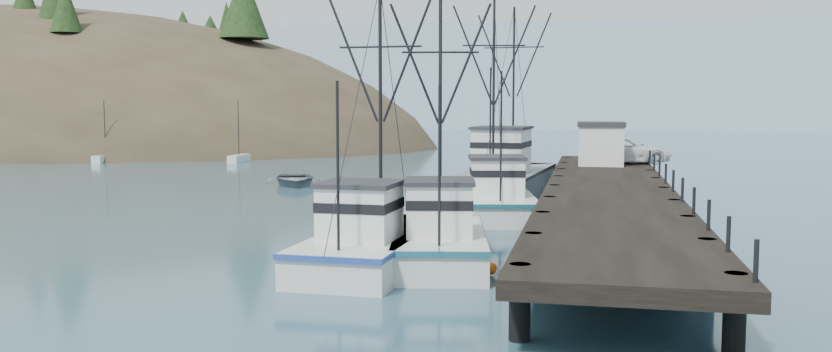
{
  "coord_description": "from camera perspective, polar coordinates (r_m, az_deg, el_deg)",
  "views": [
    {
      "loc": [
        13.08,
        -24.47,
        6.14
      ],
      "look_at": [
        4.82,
        13.94,
        2.5
      ],
      "focal_mm": 35.0,
      "sensor_mm": 36.0,
      "label": 1
    }
  ],
  "objects": [
    {
      "name": "ground",
      "position": [
        28.42,
        -15.73,
        -7.39
      ],
      "size": [
        400.0,
        400.0,
        0.0
      ],
      "primitive_type": "plane",
      "color": "#2D5164",
      "rests_on": "ground"
    },
    {
      "name": "trawler_far",
      "position": [
        44.12,
        5.52,
        -1.66
      ],
      "size": [
        5.7,
        12.06,
        12.16
      ],
      "color": "silver",
      "rests_on": "ground"
    },
    {
      "name": "distant_ridge_far",
      "position": [
        216.18,
        -2.08,
        3.66
      ],
      "size": [
        180.0,
        25.0,
        18.0
      ],
      "primitive_type": "cube",
      "color": "silver",
      "rests_on": "ground"
    },
    {
      "name": "trawler_mid",
      "position": [
        30.47,
        -3.02,
        -4.77
      ],
      "size": [
        4.01,
        10.88,
        10.85
      ],
      "color": "silver",
      "rests_on": "ground"
    },
    {
      "name": "pier_shed",
      "position": [
        53.72,
        12.89,
        2.26
      ],
      "size": [
        3.0,
        3.2,
        2.8
      ],
      "color": "silver",
      "rests_on": "pier"
    },
    {
      "name": "work_vessel",
      "position": [
        51.62,
        6.49,
        -0.2
      ],
      "size": [
        5.66,
        14.87,
        12.5
      ],
      "color": "slate",
      "rests_on": "ground"
    },
    {
      "name": "pier",
      "position": [
        40.72,
        13.36,
        -1.12
      ],
      "size": [
        6.0,
        44.0,
        2.0
      ],
      "color": "black",
      "rests_on": "ground"
    },
    {
      "name": "moored_sailboats",
      "position": [
        94.55,
        -15.26,
        1.59
      ],
      "size": [
        20.68,
        20.5,
        6.35
      ],
      "color": "silver",
      "rests_on": "ground"
    },
    {
      "name": "distant_ridge",
      "position": [
        194.59,
        11.25,
        3.38
      ],
      "size": [
        360.0,
        40.0,
        26.0
      ],
      "primitive_type": "cube",
      "color": "#9EB2C6",
      "rests_on": "ground"
    },
    {
      "name": "pickup_truck",
      "position": [
        55.65,
        14.52,
        1.71
      ],
      "size": [
        6.36,
        3.79,
        1.66
      ],
      "primitive_type": "imported",
      "rotation": [
        0.0,
        0.0,
        1.75
      ],
      "color": "silver",
      "rests_on": "pier"
    },
    {
      "name": "trawler_near",
      "position": [
        31.23,
        1.68,
        -4.52
      ],
      "size": [
        4.89,
        10.45,
        10.64
      ],
      "color": "silver",
      "rests_on": "ground"
    },
    {
      "name": "motorboat",
      "position": [
        60.11,
        -8.56,
        -0.63
      ],
      "size": [
        6.22,
        7.12,
        1.23
      ],
      "primitive_type": "imported",
      "rotation": [
        0.0,
        0.0,
        0.4
      ],
      "color": "slate",
      "rests_on": "ground"
    }
  ]
}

